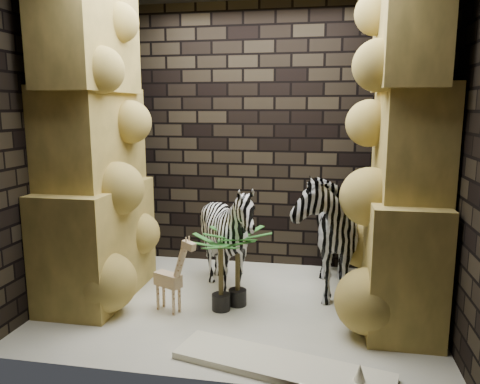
% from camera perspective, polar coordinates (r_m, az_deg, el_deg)
% --- Properties ---
extents(floor, '(3.50, 3.50, 0.00)m').
position_cam_1_polar(floor, '(4.50, -0.22, -13.74)').
color(floor, beige).
rests_on(floor, ground).
extents(wall_back, '(3.50, 0.00, 3.50)m').
position_cam_1_polar(wall_back, '(5.35, 2.27, 6.72)').
color(wall_back, black).
rests_on(wall_back, ground).
extents(wall_front, '(3.50, 0.00, 3.50)m').
position_cam_1_polar(wall_front, '(2.91, -4.83, 3.71)').
color(wall_front, black).
rests_on(wall_front, ground).
extents(wall_left, '(0.00, 3.00, 3.00)m').
position_cam_1_polar(wall_left, '(4.77, -21.47, 5.59)').
color(wall_left, black).
rests_on(wall_left, ground).
extents(wall_right, '(0.00, 3.00, 3.00)m').
position_cam_1_polar(wall_right, '(4.17, 24.21, 4.82)').
color(wall_right, black).
rests_on(wall_right, ground).
extents(rock_pillar_left, '(0.68, 1.30, 3.00)m').
position_cam_1_polar(rock_pillar_left, '(4.59, -17.75, 5.66)').
color(rock_pillar_left, gold).
rests_on(rock_pillar_left, floor).
extents(rock_pillar_right, '(0.58, 1.25, 3.00)m').
position_cam_1_polar(rock_pillar_right, '(4.10, 19.72, 5.05)').
color(rock_pillar_right, gold).
rests_on(rock_pillar_right, floor).
extents(zebra_right, '(0.80, 1.34, 1.51)m').
position_cam_1_polar(zebra_right, '(4.66, 10.19, -3.24)').
color(zebra_right, white).
rests_on(zebra_right, floor).
extents(zebra_left, '(1.16, 1.33, 1.05)m').
position_cam_1_polar(zebra_left, '(4.55, -1.45, -6.42)').
color(zebra_left, white).
rests_on(zebra_left, floor).
extents(giraffe_toy, '(0.41, 0.28, 0.76)m').
position_cam_1_polar(giraffe_toy, '(4.29, -8.89, -9.60)').
color(giraffe_toy, '#DBB98D').
rests_on(giraffe_toy, floor).
extents(palm_front, '(0.36, 0.36, 0.74)m').
position_cam_1_polar(palm_front, '(4.37, -0.31, -9.25)').
color(palm_front, '#215019').
rests_on(palm_front, floor).
extents(palm_back, '(0.36, 0.36, 0.71)m').
position_cam_1_polar(palm_back, '(4.27, -2.37, -9.97)').
color(palm_back, '#215019').
rests_on(palm_back, floor).
extents(surfboard, '(1.62, 0.74, 0.05)m').
position_cam_1_polar(surfboard, '(3.53, 5.05, -20.55)').
color(surfboard, '#FDF6CF').
rests_on(surfboard, floor).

